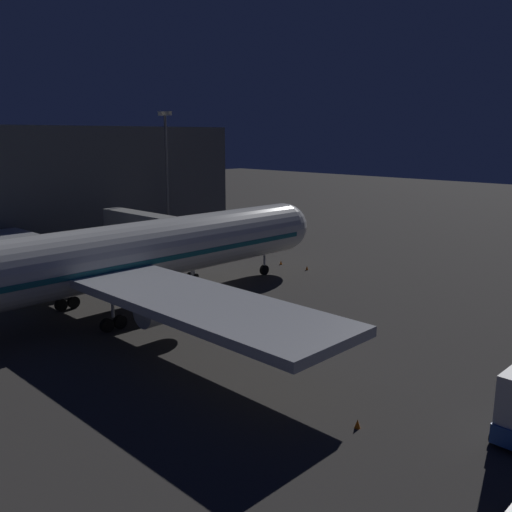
% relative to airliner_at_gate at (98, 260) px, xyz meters
% --- Properties ---
extents(ground_plane, '(320.00, 320.00, 0.00)m').
position_rel_airliner_at_gate_xyz_m(ground_plane, '(-0.00, -12.48, -5.39)').
color(ground_plane, '#383533').
extents(airliner_at_gate, '(54.85, 57.94, 17.73)m').
position_rel_airliner_at_gate_xyz_m(airliner_at_gate, '(0.00, 0.00, 0.00)').
color(airliner_at_gate, silver).
rests_on(airliner_at_gate, ground_plane).
extents(jet_bridge, '(20.40, 3.40, 7.03)m').
position_rel_airliner_at_gate_xyz_m(jet_bridge, '(11.06, -15.19, 0.11)').
color(jet_bridge, '#9E9E99').
rests_on(jet_bridge, ground_plane).
extents(apron_floodlight_mast, '(2.90, 0.50, 20.18)m').
position_rel_airliner_at_gate_xyz_m(apron_floodlight_mast, '(25.50, -26.95, 6.17)').
color(apron_floodlight_mast, '#59595E').
rests_on(apron_floodlight_mast, ground_plane).
extents(traffic_cone_nose_port, '(0.36, 0.36, 0.55)m').
position_rel_airliner_at_gate_xyz_m(traffic_cone_nose_port, '(-2.20, -27.70, -5.11)').
color(traffic_cone_nose_port, orange).
rests_on(traffic_cone_nose_port, ground_plane).
extents(traffic_cone_nose_starboard, '(0.36, 0.36, 0.55)m').
position_rel_airliner_at_gate_xyz_m(traffic_cone_nose_starboard, '(2.20, -27.70, -5.11)').
color(traffic_cone_nose_starboard, orange).
rests_on(traffic_cone_nose_starboard, ground_plane).
extents(traffic_cone_wingtip_svc_side, '(0.36, 0.36, 0.55)m').
position_rel_airliner_at_gate_xyz_m(traffic_cone_wingtip_svc_side, '(-28.93, 0.28, -5.11)').
color(traffic_cone_wingtip_svc_side, orange).
rests_on(traffic_cone_wingtip_svc_side, ground_plane).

